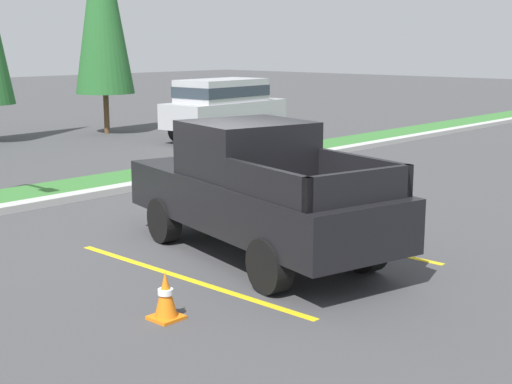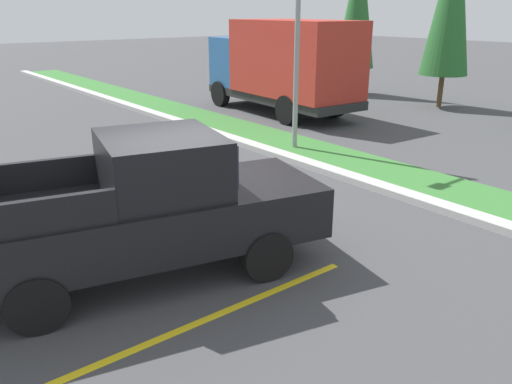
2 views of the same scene
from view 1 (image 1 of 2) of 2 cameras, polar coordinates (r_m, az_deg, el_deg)
ground_plane at (r=11.97m, az=-3.11°, el=-4.49°), size 120.00×120.00×0.00m
parking_line_near at (r=10.58m, az=-5.60°, el=-6.67°), size 0.12×4.80×0.01m
parking_line_far at (r=12.76m, az=4.86°, el=-3.49°), size 0.12×4.80×0.01m
curb_strip at (r=15.83m, az=-15.84°, el=-0.68°), size 56.00×0.40×0.15m
grass_median at (r=16.77m, az=-17.80°, el=-0.29°), size 56.00×1.80×0.06m
pickup_truck_main at (r=11.41m, az=-0.01°, el=0.11°), size 3.06×5.52×2.10m
suv_distant at (r=25.44m, az=-2.55°, el=6.83°), size 4.70×2.16×2.10m
traffic_cone at (r=9.00m, az=-7.04°, el=-8.05°), size 0.36×0.36×0.60m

